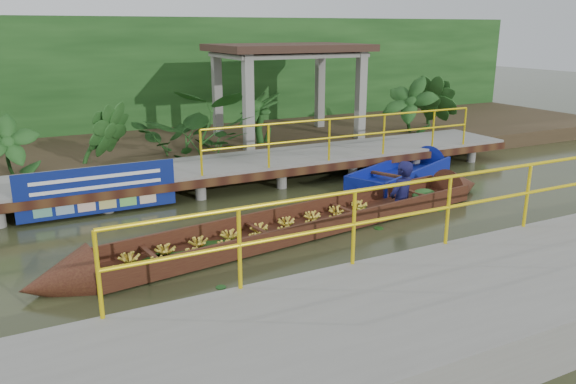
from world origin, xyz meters
name	(u,v)px	position (x,y,z in m)	size (l,w,h in m)	color
ground	(298,229)	(0.00, 0.00, 0.00)	(80.00, 80.00, 0.00)	#2D341A
land_strip	(181,146)	(0.00, 7.50, 0.23)	(30.00, 8.00, 0.45)	#352A1A
far_dock	(231,166)	(0.02, 3.43, 0.48)	(16.00, 2.06, 1.66)	gray
near_dock	(516,294)	(1.00, -4.20, 0.30)	(18.00, 2.40, 1.73)	gray
pavilion	(288,57)	(3.00, 6.30, 2.82)	(4.40, 3.00, 3.00)	gray
foliage_backdrop	(157,80)	(0.00, 10.00, 2.00)	(30.00, 0.80, 4.00)	#153A12
vendor_boat	(321,214)	(0.46, -0.08, 0.27)	(9.95, 2.30, 2.27)	#34130E
moored_blue_boat	(418,168)	(4.70, 2.23, 0.17)	(4.06, 2.56, 0.95)	navy
blue_banner	(98,190)	(-3.18, 2.48, 0.56)	(3.09, 0.04, 0.96)	navy
tropical_plants	(258,123)	(1.57, 5.30, 1.14)	(14.11, 1.11, 1.39)	#153A12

